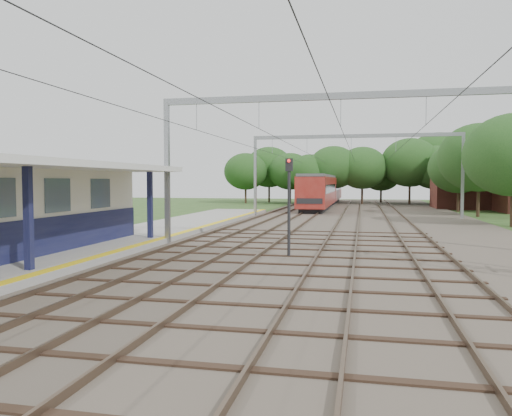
# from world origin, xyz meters

# --- Properties ---
(ground) EXTENTS (160.00, 160.00, 0.00)m
(ground) POSITION_xyz_m (0.00, 0.00, 0.00)
(ground) COLOR #2D4C1E
(ground) RESTS_ON ground
(ballast_bed) EXTENTS (18.00, 90.00, 0.10)m
(ballast_bed) POSITION_xyz_m (4.00, 30.00, 0.05)
(ballast_bed) COLOR #473D33
(ballast_bed) RESTS_ON ground
(platform) EXTENTS (5.00, 52.00, 0.35)m
(platform) POSITION_xyz_m (-7.50, 14.00, 0.17)
(platform) COLOR gray
(platform) RESTS_ON ground
(yellow_stripe) EXTENTS (0.45, 52.00, 0.01)m
(yellow_stripe) POSITION_xyz_m (-5.25, 14.00, 0.35)
(yellow_stripe) COLOR yellow
(yellow_stripe) RESTS_ON platform
(rail_tracks) EXTENTS (11.80, 88.00, 0.15)m
(rail_tracks) POSITION_xyz_m (1.50, 30.00, 0.18)
(rail_tracks) COLOR brown
(rail_tracks) RESTS_ON ballast_bed
(catenary_system) EXTENTS (17.22, 88.00, 7.00)m
(catenary_system) POSITION_xyz_m (3.39, 25.28, 5.51)
(catenary_system) COLOR gray
(catenary_system) RESTS_ON ground
(tree_band) EXTENTS (31.72, 30.88, 8.82)m
(tree_band) POSITION_xyz_m (3.84, 57.12, 4.92)
(tree_band) COLOR #382619
(tree_band) RESTS_ON ground
(house_far) EXTENTS (8.00, 6.12, 8.66)m
(house_far) POSITION_xyz_m (16.00, 52.00, 3.23)
(house_far) COLOR brown
(house_far) RESTS_ON ground
(train) EXTENTS (2.80, 34.80, 3.68)m
(train) POSITION_xyz_m (-0.50, 54.79, 2.06)
(train) COLOR black
(train) RESTS_ON ballast_bed
(signal_post) EXTENTS (0.29, 0.26, 3.98)m
(signal_post) POSITION_xyz_m (1.35, 11.95, 2.43)
(signal_post) COLOR black
(signal_post) RESTS_ON ground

